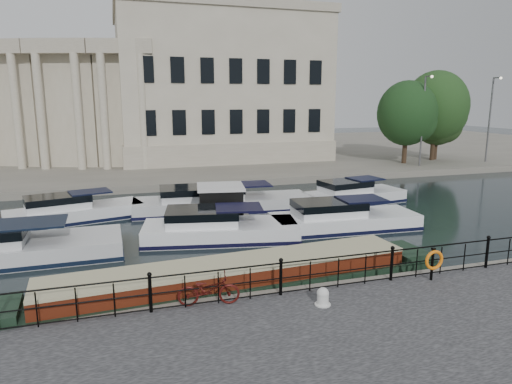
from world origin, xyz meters
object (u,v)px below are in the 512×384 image
bicycle (209,290)px  life_ring_post (434,261)px  narrowboat (233,285)px  harbour_hut (221,207)px  mooring_bollard (323,297)px

bicycle → life_ring_post: bearing=-84.0°
bicycle → life_ring_post: life_ring_post is taller
narrowboat → harbour_hut: bearing=75.9°
mooring_bollard → narrowboat: narrowboat is taller
mooring_bollard → harbour_hut: harbour_hut is taller
narrowboat → harbour_hut: size_ratio=4.26×
life_ring_post → harbour_hut: bearing=113.9°
mooring_bollard → life_ring_post: size_ratio=0.48×
narrowboat → harbour_hut: harbour_hut is taller
narrowboat → bicycle: bearing=-129.6°
mooring_bollard → narrowboat: (-2.09, 2.65, -0.44)m
bicycle → mooring_bollard: (3.26, -1.01, -0.23)m
bicycle → harbour_hut: bearing=-5.5°
mooring_bollard → narrowboat: bearing=128.3°
bicycle → mooring_bollard: size_ratio=3.38×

